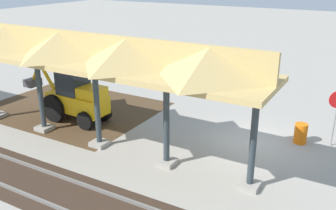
# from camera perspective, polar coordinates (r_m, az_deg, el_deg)

# --- Properties ---
(ground_plane) EXTENTS (120.00, 120.00, 0.00)m
(ground_plane) POSITION_cam_1_polar(r_m,az_deg,el_deg) (17.14, 12.70, -5.57)
(ground_plane) COLOR #9E998E
(dirt_work_zone) EXTENTS (9.09, 7.00, 0.01)m
(dirt_work_zone) POSITION_cam_1_polar(r_m,az_deg,el_deg) (21.40, -14.35, -0.44)
(dirt_work_zone) COLOR #4C3823
(dirt_work_zone) RESTS_ON ground
(platform_canopy) EXTENTS (14.70, 3.20, 4.90)m
(platform_canopy) POSITION_cam_1_polar(r_m,az_deg,el_deg) (15.36, -11.33, 8.00)
(platform_canopy) COLOR #9E998E
(platform_canopy) RESTS_ON ground
(backhoe) EXTENTS (5.14, 1.77, 2.82)m
(backhoe) POSITION_cam_1_polar(r_m,az_deg,el_deg) (19.28, -14.00, 1.31)
(backhoe) COLOR #EAB214
(backhoe) RESTS_ON ground
(dirt_mound) EXTENTS (5.80, 5.80, 1.84)m
(dirt_mound) POSITION_cam_1_polar(r_m,az_deg,el_deg) (23.21, -15.16, 1.09)
(dirt_mound) COLOR #4C3823
(dirt_mound) RESTS_ON ground
(traffic_barrel) EXTENTS (0.56, 0.56, 0.90)m
(traffic_barrel) POSITION_cam_1_polar(r_m,az_deg,el_deg) (17.51, 19.56, -4.10)
(traffic_barrel) COLOR orange
(traffic_barrel) RESTS_ON ground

